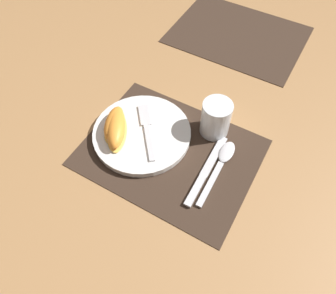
# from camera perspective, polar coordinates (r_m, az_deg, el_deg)

# --- Properties ---
(ground_plane) EXTENTS (3.00, 3.00, 0.00)m
(ground_plane) POSITION_cam_1_polar(r_m,az_deg,el_deg) (0.80, 0.34, -0.99)
(ground_plane) COLOR #A37547
(placemat) EXTENTS (0.41, 0.32, 0.00)m
(placemat) POSITION_cam_1_polar(r_m,az_deg,el_deg) (0.80, 0.34, -0.91)
(placemat) COLOR #38281E
(placemat) RESTS_ON ground_plane
(placemat_far) EXTENTS (0.41, 0.32, 0.00)m
(placemat_far) POSITION_cam_1_polar(r_m,az_deg,el_deg) (1.14, 12.05, 18.63)
(placemat_far) COLOR #38281E
(placemat_far) RESTS_ON ground_plane
(plate) EXTENTS (0.24, 0.24, 0.02)m
(plate) POSITION_cam_1_polar(r_m,az_deg,el_deg) (0.82, -4.56, 2.37)
(plate) COLOR white
(plate) RESTS_ON placemat
(juice_glass) EXTENTS (0.07, 0.07, 0.09)m
(juice_glass) POSITION_cam_1_polar(r_m,az_deg,el_deg) (0.81, 8.27, 4.70)
(juice_glass) COLOR silver
(juice_glass) RESTS_ON placemat
(knife) EXTENTS (0.02, 0.21, 0.01)m
(knife) POSITION_cam_1_polar(r_m,az_deg,el_deg) (0.77, 6.59, -4.23)
(knife) COLOR silver
(knife) RESTS_ON placemat
(spoon) EXTENTS (0.04, 0.19, 0.01)m
(spoon) POSITION_cam_1_polar(r_m,az_deg,el_deg) (0.79, 9.46, -2.25)
(spoon) COLOR silver
(spoon) RESTS_ON placemat
(fork) EXTENTS (0.13, 0.15, 0.00)m
(fork) POSITION_cam_1_polar(r_m,az_deg,el_deg) (0.82, -3.73, 3.44)
(fork) COLOR silver
(fork) RESTS_ON plate
(citrus_wedge_0) EXTENTS (0.08, 0.12, 0.04)m
(citrus_wedge_0) POSITION_cam_1_polar(r_m,az_deg,el_deg) (0.82, -9.36, 4.03)
(citrus_wedge_0) COLOR #F7C656
(citrus_wedge_0) RESTS_ON plate
(citrus_wedge_1) EXTENTS (0.10, 0.13, 0.04)m
(citrus_wedge_1) POSITION_cam_1_polar(r_m,az_deg,el_deg) (0.80, -8.97, 3.16)
(citrus_wedge_1) COLOR #F7C656
(citrus_wedge_1) RESTS_ON plate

